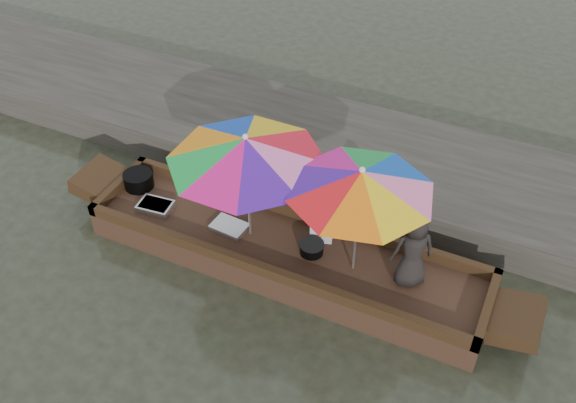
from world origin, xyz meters
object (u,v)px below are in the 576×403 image
at_px(tray_scallop, 229,227).
at_px(cooking_pot, 138,180).
at_px(vendor, 413,250).
at_px(charcoal_grill, 312,248).
at_px(umbrella_bow, 248,187).
at_px(supply_bag, 322,230).
at_px(umbrella_stern, 357,221).
at_px(boat_hull, 285,255).
at_px(tray_crayfish, 155,206).

bearing_deg(tray_scallop, cooking_pot, 172.17).
bearing_deg(vendor, charcoal_grill, -30.73).
distance_m(cooking_pot, vendor, 3.93).
bearing_deg(umbrella_bow, supply_bag, 21.04).
bearing_deg(umbrella_stern, tray_scallop, -178.92).
height_order(boat_hull, vendor, vendor).
height_order(tray_crayfish, umbrella_bow, umbrella_bow).
relative_size(supply_bag, umbrella_stern, 0.17).
bearing_deg(boat_hull, umbrella_bow, 180.00).
xyz_separation_m(charcoal_grill, umbrella_bow, (-0.85, -0.03, 0.71)).
height_order(cooking_pot, supply_bag, supply_bag).
bearing_deg(umbrella_stern, cooking_pot, 176.80).
distance_m(boat_hull, cooking_pot, 2.36).
relative_size(tray_crayfish, tray_scallop, 1.00).
relative_size(tray_scallop, supply_bag, 1.61).
xyz_separation_m(boat_hull, umbrella_bow, (-0.49, 0.00, 0.95)).
bearing_deg(vendor, tray_scallop, -30.86).
relative_size(boat_hull, vendor, 4.99).
bearing_deg(umbrella_bow, umbrella_stern, 0.00).
distance_m(vendor, umbrella_bow, 2.08).
bearing_deg(boat_hull, tray_scallop, -177.65).
relative_size(supply_bag, vendor, 0.27).
relative_size(cooking_pot, tray_crayfish, 0.90).
bearing_deg(tray_crayfish, umbrella_stern, 2.52).
bearing_deg(tray_crayfish, umbrella_bow, 5.10).
relative_size(charcoal_grill, vendor, 0.28).
height_order(cooking_pot, tray_scallop, cooking_pot).
bearing_deg(supply_bag, boat_hull, -138.14).
height_order(tray_scallop, supply_bag, supply_bag).
relative_size(boat_hull, umbrella_bow, 2.71).
bearing_deg(tray_scallop, supply_bag, 17.48).
distance_m(boat_hull, tray_scallop, 0.80).
bearing_deg(charcoal_grill, boat_hull, -175.97).
xyz_separation_m(boat_hull, supply_bag, (0.37, 0.33, 0.30)).
bearing_deg(boat_hull, charcoal_grill, 4.03).
height_order(supply_bag, vendor, vendor).
xyz_separation_m(supply_bag, umbrella_stern, (0.55, -0.33, 0.65)).
distance_m(tray_crayfish, umbrella_stern, 2.87).
distance_m(tray_scallop, umbrella_bow, 0.80).
bearing_deg(umbrella_stern, supply_bag, 149.17).
relative_size(tray_crayfish, vendor, 0.44).
bearing_deg(tray_crayfish, boat_hull, 3.76).
distance_m(tray_crayfish, charcoal_grill, 2.22).
distance_m(supply_bag, vendor, 1.29).
xyz_separation_m(tray_crayfish, tray_scallop, (1.08, 0.09, -0.01)).
relative_size(umbrella_bow, umbrella_stern, 1.13).
distance_m(tray_crayfish, vendor, 3.47).
bearing_deg(charcoal_grill, supply_bag, 88.61).
xyz_separation_m(vendor, umbrella_bow, (-2.07, -0.09, 0.26)).
bearing_deg(charcoal_grill, cooking_pot, 176.67).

